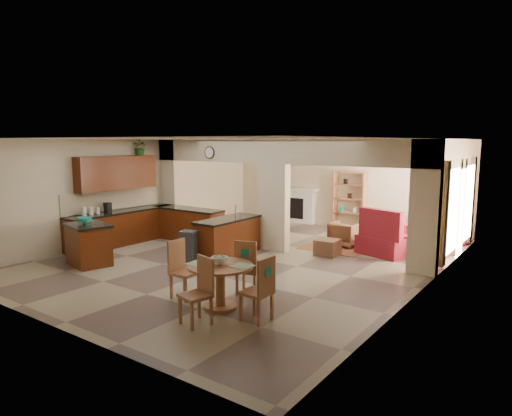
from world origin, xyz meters
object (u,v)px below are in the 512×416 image
Objects in this scene: kitchen_island at (89,244)px; armchair at (345,234)px; dining_table at (220,279)px; sofa at (433,235)px.

kitchen_island is 1.73× the size of armchair.
kitchen_island is 1.12× the size of dining_table.
kitchen_island is 0.47× the size of sofa.
dining_table is 1.54× the size of armchair.
kitchen_island is 6.36m from armchair.
armchair is (-2.00, -0.95, -0.06)m from sofa.
sofa is at bearing 59.71° from kitchen_island.
armchair is (3.91, 5.02, -0.14)m from kitchen_island.
kitchen_island is 8.40m from sofa.
armchair is at bearing 66.50° from kitchen_island.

